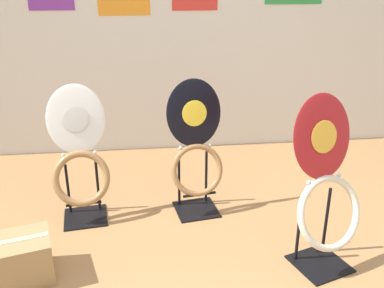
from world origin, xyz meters
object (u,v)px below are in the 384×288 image
object	(u,v)px
toilet_seat_display_crimson_swirl	(326,192)
toilet_seat_display_jazz_black	(196,150)
toilet_seat_display_white_plain	(80,160)
storage_box	(13,261)

from	to	relation	value
toilet_seat_display_crimson_swirl	toilet_seat_display_jazz_black	bearing A→B (deg)	132.54
toilet_seat_display_white_plain	toilet_seat_display_crimson_swirl	xyz separation A→B (m)	(1.37, -0.66, 0.04)
toilet_seat_display_white_plain	toilet_seat_display_crimson_swirl	distance (m)	1.52
toilet_seat_display_jazz_black	toilet_seat_display_crimson_swirl	distance (m)	0.91
toilet_seat_display_crimson_swirl	storage_box	size ratio (longest dim) A/B	2.12
toilet_seat_display_white_plain	toilet_seat_display_jazz_black	bearing A→B (deg)	0.52
toilet_seat_display_white_plain	toilet_seat_display_crimson_swirl	world-z (taller)	toilet_seat_display_crimson_swirl
toilet_seat_display_white_plain	storage_box	xyz separation A→B (m)	(-0.30, -0.61, -0.29)
storage_box	toilet_seat_display_white_plain	bearing A→B (deg)	63.78
toilet_seat_display_white_plain	storage_box	bearing A→B (deg)	-116.22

